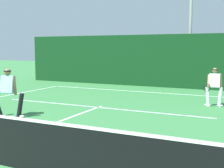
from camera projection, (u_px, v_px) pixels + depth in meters
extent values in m
cube|color=white|center=(141.00, 92.00, 16.35)|extent=(10.97, 0.10, 0.01)
cube|color=white|center=(98.00, 107.00, 12.03)|extent=(8.94, 0.10, 0.01)
cube|color=white|center=(53.00, 124.00, 9.43)|extent=(0.10, 6.40, 0.01)
cylinder|color=black|center=(20.00, 106.00, 10.21)|extent=(0.33, 0.22, 0.84)
ellipsoid|color=white|center=(21.00, 116.00, 10.25)|extent=(0.28, 0.18, 0.09)
cube|color=#9EDBEA|center=(8.00, 84.00, 10.19)|extent=(0.51, 0.46, 0.62)
cylinder|color=#9E704C|center=(15.00, 85.00, 10.16)|extent=(0.18, 0.14, 0.64)
cylinder|color=#9E704C|center=(1.00, 85.00, 10.23)|extent=(0.22, 0.47, 0.56)
sphere|color=#9E704C|center=(7.00, 72.00, 10.14)|extent=(0.22, 0.22, 0.22)
cylinder|color=black|center=(7.00, 71.00, 10.14)|extent=(0.30, 0.30, 0.04)
cylinder|color=silver|center=(220.00, 97.00, 12.11)|extent=(0.20, 0.16, 0.78)
cylinder|color=silver|center=(208.00, 97.00, 12.26)|extent=(0.22, 0.16, 0.79)
ellipsoid|color=white|center=(220.00, 106.00, 12.15)|extent=(0.27, 0.14, 0.09)
ellipsoid|color=white|center=(208.00, 105.00, 12.30)|extent=(0.27, 0.14, 0.09)
cube|color=silver|center=(215.00, 80.00, 12.11)|extent=(0.43, 0.30, 0.56)
cylinder|color=#9E704C|center=(221.00, 81.00, 12.04)|extent=(0.13, 0.11, 0.60)
cylinder|color=#9E704C|center=(209.00, 81.00, 12.18)|extent=(0.14, 0.47, 0.51)
sphere|color=#9E704C|center=(215.00, 70.00, 12.06)|extent=(0.21, 0.21, 0.21)
cylinder|color=black|center=(215.00, 70.00, 12.06)|extent=(0.25, 0.25, 0.04)
cylinder|color=black|center=(207.00, 87.00, 11.99)|extent=(0.06, 0.26, 0.03)
torus|color=black|center=(207.00, 88.00, 11.67)|extent=(0.29, 0.06, 0.29)
sphere|color=#D1E033|center=(5.00, 121.00, 9.58)|extent=(0.07, 0.07, 0.07)
cube|color=#0E3817|center=(155.00, 61.00, 18.27)|extent=(18.01, 0.12, 3.13)
cylinder|color=#9EA39E|center=(191.00, 24.00, 18.38)|extent=(0.18, 0.18, 7.56)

